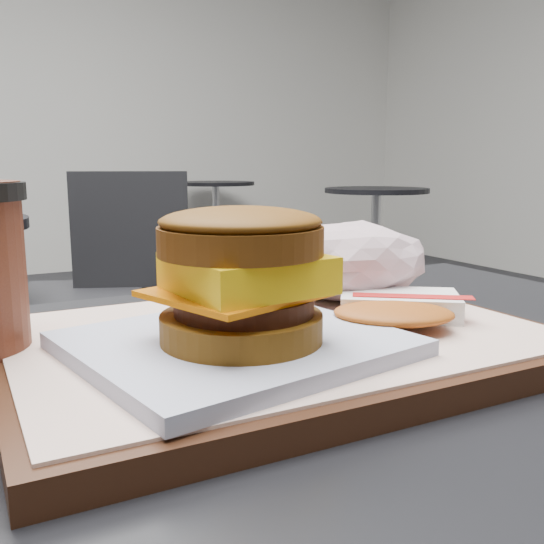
{
  "coord_description": "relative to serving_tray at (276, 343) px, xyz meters",
  "views": [
    {
      "loc": [
        -0.2,
        -0.33,
        0.91
      ],
      "look_at": [
        -0.02,
        0.03,
        0.83
      ],
      "focal_mm": 40.0,
      "sensor_mm": 36.0,
      "label": 1
    }
  ],
  "objects": [
    {
      "name": "breakfast_sandwich",
      "position": [
        -0.05,
        -0.04,
        0.05
      ],
      "size": [
        0.22,
        0.2,
        0.09
      ],
      "color": "silver",
      "rests_on": "serving_tray"
    },
    {
      "name": "neighbor_chair",
      "position": [
        0.22,
        1.7,
        -0.27
      ],
      "size": [
        0.66,
        0.55,
        0.88
      ],
      "color": "#B5B5BA",
      "rests_on": "ground"
    },
    {
      "name": "bg_table_near",
      "position": [
        2.2,
        2.75,
        -0.22
      ],
      "size": [
        0.66,
        0.66,
        0.75
      ],
      "color": "black",
      "rests_on": "ground"
    },
    {
      "name": "hash_brown",
      "position": [
        0.09,
        -0.02,
        0.02
      ],
      "size": [
        0.14,
        0.13,
        0.02
      ],
      "color": "white",
      "rests_on": "serving_tray"
    },
    {
      "name": "bg_table_far",
      "position": [
        1.8,
        4.45,
        -0.22
      ],
      "size": [
        0.66,
        0.66,
        0.75
      ],
      "color": "black",
      "rests_on": "ground"
    },
    {
      "name": "crumpled_wrapper",
      "position": [
        0.1,
        0.06,
        0.04
      ],
      "size": [
        0.15,
        0.12,
        0.07
      ],
      "primitive_type": null,
      "color": "silver",
      "rests_on": "serving_tray"
    },
    {
      "name": "serving_tray",
      "position": [
        0.0,
        0.0,
        0.0
      ],
      "size": [
        0.38,
        0.28,
        0.02
      ],
      "color": "#32190D",
      "rests_on": "customer_table"
    }
  ]
}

